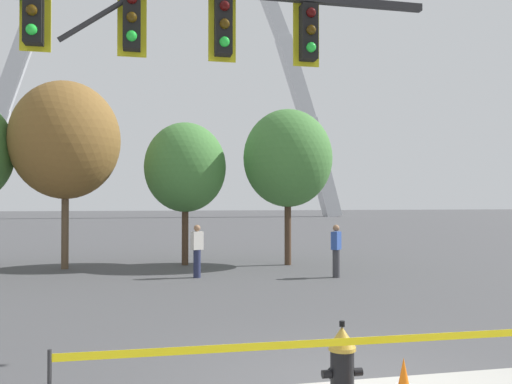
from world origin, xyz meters
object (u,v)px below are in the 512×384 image
(pedestrian_walking_left, at_px, (336,250))
(monument_arch, at_px, (164,58))
(fire_hydrant, at_px, (342,369))
(pedestrian_standing_center, at_px, (197,250))
(traffic_signal_gantry, at_px, (103,61))

(pedestrian_walking_left, bearing_deg, monument_arch, 93.14)
(fire_hydrant, xyz_separation_m, pedestrian_standing_center, (-0.59, 10.36, 0.35))
(traffic_signal_gantry, height_order, pedestrian_walking_left, traffic_signal_gantry)
(monument_arch, height_order, pedestrian_walking_left, monument_arch)
(traffic_signal_gantry, xyz_separation_m, monument_arch, (3.05, 65.63, 17.85))
(fire_hydrant, relative_size, pedestrian_walking_left, 0.62)
(pedestrian_walking_left, xyz_separation_m, pedestrian_standing_center, (-4.11, 0.83, 0.00))
(pedestrian_standing_center, bearing_deg, pedestrian_walking_left, -11.42)
(pedestrian_standing_center, bearing_deg, monument_arch, 89.12)
(fire_hydrant, relative_size, monument_arch, 0.02)
(fire_hydrant, distance_m, traffic_signal_gantry, 5.49)
(traffic_signal_gantry, height_order, monument_arch, monument_arch)
(traffic_signal_gantry, relative_size, pedestrian_standing_center, 4.92)
(monument_arch, bearing_deg, pedestrian_walking_left, -86.86)
(monument_arch, xyz_separation_m, pedestrian_walking_left, (3.23, -58.76, -21.43))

